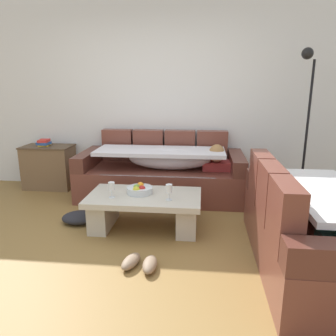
# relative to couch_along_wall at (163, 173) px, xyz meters

# --- Properties ---
(ground_plane) EXTENTS (14.00, 14.00, 0.00)m
(ground_plane) POSITION_rel_couch_along_wall_xyz_m (-0.22, -1.62, -0.33)
(ground_plane) COLOR olive
(back_wall) EXTENTS (9.00, 0.10, 2.70)m
(back_wall) POSITION_rel_couch_along_wall_xyz_m (-0.22, 0.53, 1.02)
(back_wall) COLOR silver
(back_wall) RESTS_ON ground_plane
(couch_along_wall) EXTENTS (2.21, 0.92, 0.88)m
(couch_along_wall) POSITION_rel_couch_along_wall_xyz_m (0.00, 0.00, 0.00)
(couch_along_wall) COLOR brown
(couch_along_wall) RESTS_ON ground_plane
(couch_near_window) EXTENTS (0.92, 1.83, 0.88)m
(couch_near_window) POSITION_rel_couch_along_wall_xyz_m (1.46, -1.63, 0.00)
(couch_near_window) COLOR brown
(couch_near_window) RESTS_ON ground_plane
(coffee_table) EXTENTS (1.20, 0.68, 0.38)m
(coffee_table) POSITION_rel_couch_along_wall_xyz_m (-0.08, -1.04, -0.09)
(coffee_table) COLOR beige
(coffee_table) RESTS_ON ground_plane
(fruit_bowl) EXTENTS (0.28, 0.28, 0.10)m
(fruit_bowl) POSITION_rel_couch_along_wall_xyz_m (-0.14, -1.00, 0.09)
(fruit_bowl) COLOR silver
(fruit_bowl) RESTS_ON coffee_table
(wine_glass_near_left) EXTENTS (0.07, 0.07, 0.17)m
(wine_glass_near_left) POSITION_rel_couch_along_wall_xyz_m (-0.40, -1.16, 0.16)
(wine_glass_near_left) COLOR silver
(wine_glass_near_left) RESTS_ON coffee_table
(wine_glass_near_right) EXTENTS (0.07, 0.07, 0.17)m
(wine_glass_near_right) POSITION_rel_couch_along_wall_xyz_m (0.20, -1.17, 0.16)
(wine_glass_near_right) COLOR silver
(wine_glass_near_right) RESTS_ON coffee_table
(side_cabinet) EXTENTS (0.72, 0.44, 0.64)m
(side_cabinet) POSITION_rel_couch_along_wall_xyz_m (-1.76, 0.23, -0.01)
(side_cabinet) COLOR brown
(side_cabinet) RESTS_ON ground_plane
(book_stack_on_cabinet) EXTENTS (0.18, 0.20, 0.09)m
(book_stack_on_cabinet) POSITION_rel_couch_along_wall_xyz_m (-1.80, 0.23, 0.35)
(book_stack_on_cabinet) COLOR gold
(book_stack_on_cabinet) RESTS_ON side_cabinet
(floor_lamp) EXTENTS (0.33, 0.31, 1.95)m
(floor_lamp) POSITION_rel_couch_along_wall_xyz_m (1.81, 0.02, 0.78)
(floor_lamp) COLOR black
(floor_lamp) RESTS_ON ground_plane
(pair_of_shoes) EXTENTS (0.32, 0.31, 0.09)m
(pair_of_shoes) POSITION_rel_couch_along_wall_xyz_m (0.02, -1.83, -0.29)
(pair_of_shoes) COLOR #8C7259
(pair_of_shoes) RESTS_ON ground_plane
(crumpled_garment) EXTENTS (0.46, 0.39, 0.12)m
(crumpled_garment) POSITION_rel_couch_along_wall_xyz_m (-0.84, -0.98, -0.27)
(crumpled_garment) COLOR #232328
(crumpled_garment) RESTS_ON ground_plane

